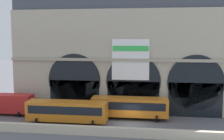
# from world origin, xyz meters

# --- Properties ---
(ground_plane) EXTENTS (200.00, 200.00, 0.00)m
(ground_plane) POSITION_xyz_m (0.00, 0.00, 0.00)
(ground_plane) COLOR slate
(quay_parapet_wall) EXTENTS (90.00, 0.70, 1.09)m
(quay_parapet_wall) POSITION_xyz_m (0.00, -4.73, 0.55)
(quay_parapet_wall) COLOR beige
(quay_parapet_wall) RESTS_ON ground
(station_building) EXTENTS (38.40, 5.79, 20.37)m
(station_building) POSITION_xyz_m (0.02, 7.70, 9.90)
(station_building) COLOR #B2A891
(station_building) RESTS_ON ground
(box_truck_west) EXTENTS (7.50, 2.91, 3.12)m
(box_truck_west) POSITION_xyz_m (-18.82, 2.53, 1.70)
(box_truck_west) COLOR red
(box_truck_west) RESTS_ON ground
(bus_midwest) EXTENTS (11.00, 3.25, 3.10)m
(bus_midwest) POSITION_xyz_m (-8.67, -0.70, 1.78)
(bus_midwest) COLOR orange
(bus_midwest) RESTS_ON ground
(bus_center) EXTENTS (11.00, 3.25, 3.10)m
(bus_center) POSITION_xyz_m (-0.35, 2.76, 1.78)
(bus_center) COLOR orange
(bus_center) RESTS_ON ground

